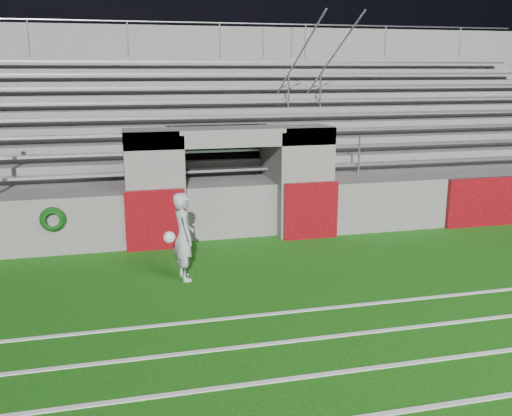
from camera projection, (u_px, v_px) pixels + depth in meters
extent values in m
plane|color=#15530D|center=(269.00, 290.00, 10.31)|extent=(90.00, 90.00, 0.00)
cube|color=white|center=(328.00, 374.00, 7.47)|extent=(28.00, 0.09, 0.01)
cube|color=white|center=(304.00, 340.00, 8.42)|extent=(28.00, 0.09, 0.01)
cube|color=white|center=(285.00, 312.00, 9.36)|extent=(28.00, 0.09, 0.01)
cube|color=#5F5D5A|center=(152.00, 187.00, 12.89)|extent=(1.20, 1.00, 2.60)
cube|color=#5F5D5A|center=(304.00, 180.00, 13.72)|extent=(1.20, 1.00, 2.60)
cube|color=black|center=(218.00, 173.00, 14.92)|extent=(2.60, 0.20, 2.50)
cube|color=#5F5D5A|center=(178.00, 183.00, 13.61)|extent=(0.10, 2.20, 2.50)
cube|color=#5F5D5A|center=(271.00, 179.00, 14.15)|extent=(0.10, 2.20, 2.50)
cube|color=#5F5D5A|center=(230.00, 136.00, 13.04)|extent=(4.80, 1.00, 0.40)
cube|color=#5F5D5A|center=(205.00, 164.00, 16.97)|extent=(26.00, 8.00, 0.20)
cube|color=#5F5D5A|center=(206.00, 185.00, 17.12)|extent=(26.00, 8.00, 1.05)
cube|color=#57070C|center=(155.00, 220.00, 12.51)|extent=(1.30, 0.15, 1.35)
cube|color=#57070C|center=(311.00, 211.00, 13.34)|extent=(1.30, 0.15, 1.35)
cube|color=#57070C|center=(486.00, 202.00, 14.44)|extent=(2.20, 0.15, 1.25)
cube|color=#93959B|center=(223.00, 170.00, 14.13)|extent=(23.00, 0.28, 0.06)
cube|color=#5F5D5A|center=(217.00, 165.00, 14.94)|extent=(24.00, 0.75, 0.38)
cube|color=#93959B|center=(218.00, 150.00, 14.75)|extent=(23.00, 0.28, 0.06)
cube|color=#5F5D5A|center=(212.00, 154.00, 15.61)|extent=(24.00, 0.75, 0.76)
cube|color=#93959B|center=(213.00, 133.00, 15.37)|extent=(23.00, 0.28, 0.06)
cube|color=#5F5D5A|center=(208.00, 144.00, 16.27)|extent=(24.00, 0.75, 1.14)
cube|color=#93959B|center=(208.00, 116.00, 15.99)|extent=(23.00, 0.28, 0.06)
cube|color=#5F5D5A|center=(204.00, 134.00, 16.93)|extent=(24.00, 0.75, 1.52)
cube|color=#93959B|center=(204.00, 101.00, 16.61)|extent=(23.00, 0.28, 0.06)
cube|color=#5F5D5A|center=(200.00, 126.00, 17.60)|extent=(24.00, 0.75, 1.90)
cube|color=#93959B|center=(200.00, 87.00, 17.22)|extent=(23.00, 0.28, 0.06)
cube|color=#5F5D5A|center=(196.00, 118.00, 18.26)|extent=(24.00, 0.75, 2.28)
cube|color=#93959B|center=(196.00, 74.00, 17.84)|extent=(23.00, 0.28, 0.06)
cube|color=#5F5D5A|center=(193.00, 110.00, 18.92)|extent=(24.00, 0.75, 2.66)
cube|color=#93959B|center=(192.00, 62.00, 18.46)|extent=(23.00, 0.28, 0.06)
cube|color=#5F5D5A|center=(190.00, 107.00, 19.54)|extent=(26.00, 0.60, 5.29)
cylinder|color=#A5A8AD|center=(322.00, 157.00, 14.39)|extent=(0.05, 0.05, 1.00)
cylinder|color=#A5A8AD|center=(288.00, 91.00, 16.86)|extent=(0.05, 0.05, 1.00)
cylinder|color=#A5A8AD|center=(263.00, 42.00, 19.33)|extent=(0.05, 0.05, 1.00)
cylinder|color=#A5A8AD|center=(289.00, 74.00, 16.74)|extent=(0.05, 6.02, 3.08)
cylinder|color=#A5A8AD|center=(359.00, 155.00, 14.62)|extent=(0.05, 0.05, 1.00)
cylinder|color=#A5A8AD|center=(320.00, 91.00, 17.09)|extent=(0.05, 0.05, 1.00)
cylinder|color=#A5A8AD|center=(291.00, 43.00, 19.56)|extent=(0.05, 0.05, 1.00)
cylinder|color=#A5A8AD|center=(321.00, 74.00, 16.97)|extent=(0.05, 6.02, 3.08)
cylinder|color=#A5A8AD|center=(28.00, 38.00, 17.58)|extent=(0.05, 0.05, 1.10)
cylinder|color=#A5A8AD|center=(128.00, 39.00, 18.28)|extent=(0.05, 0.05, 1.10)
cylinder|color=#A5A8AD|center=(220.00, 40.00, 18.97)|extent=(0.05, 0.05, 1.10)
cylinder|color=#A5A8AD|center=(305.00, 41.00, 19.66)|extent=(0.05, 0.05, 1.10)
cylinder|color=#A5A8AD|center=(385.00, 42.00, 20.36)|extent=(0.05, 0.05, 1.10)
cylinder|color=#A5A8AD|center=(460.00, 43.00, 21.05)|extent=(0.05, 0.05, 1.10)
cylinder|color=#A5A8AD|center=(189.00, 22.00, 18.61)|extent=(24.00, 0.05, 0.05)
imported|color=#A4A8AD|center=(184.00, 236.00, 10.69)|extent=(0.49, 0.67, 1.68)
sphere|color=white|center=(169.00, 237.00, 10.54)|extent=(0.22, 0.22, 0.22)
torus|color=#0B380B|center=(53.00, 219.00, 11.99)|extent=(0.54, 0.10, 0.54)
torus|color=#0C3E10|center=(53.00, 220.00, 11.94)|extent=(0.44, 0.08, 0.44)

